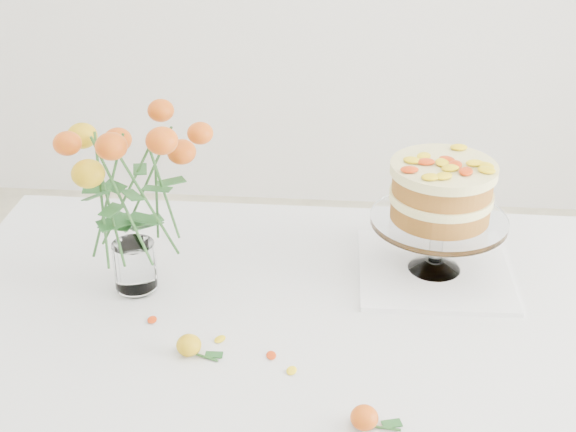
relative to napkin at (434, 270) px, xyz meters
name	(u,v)px	position (x,y,z in m)	size (l,w,h in m)	color
table	(289,346)	(-0.29, -0.17, -0.09)	(1.43, 0.93, 0.76)	tan
napkin	(434,270)	(0.00, 0.00, 0.00)	(0.32, 0.32, 0.01)	white
cake_stand	(441,197)	(0.00, 0.00, 0.17)	(0.28, 0.28, 0.25)	silver
rose_vase	(126,178)	(-0.61, -0.12, 0.25)	(0.33, 0.33, 0.43)	silver
loose_rose_near	(189,345)	(-0.46, -0.32, 0.01)	(0.08, 0.05, 0.04)	gold
loose_rose_far	(365,418)	(-0.15, -0.48, 0.01)	(0.08, 0.05, 0.04)	#C65C09
stray_petal_a	(220,339)	(-0.41, -0.27, 0.00)	(0.03, 0.02, 0.00)	yellow
stray_petal_b	(271,355)	(-0.31, -0.31, 0.00)	(0.03, 0.02, 0.00)	yellow
stray_petal_c	(292,371)	(-0.27, -0.35, 0.00)	(0.03, 0.02, 0.00)	yellow
stray_petal_d	(152,320)	(-0.55, -0.22, 0.00)	(0.03, 0.02, 0.00)	yellow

